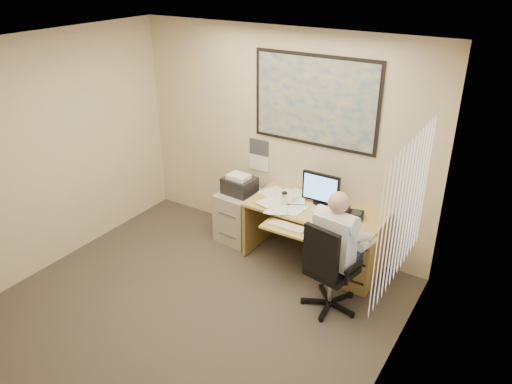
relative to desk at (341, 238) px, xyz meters
The scene contains 8 objects.
room_shell 2.34m from the desk, 118.34° to the right, with size 4.00×4.50×2.70m.
desk is the anchor object (origin of this frame).
world_map 1.60m from the desk, 150.15° to the left, with size 1.56×0.03×1.06m, color #1E4C93.
wall_calendar 1.51m from the desk, 165.63° to the left, with size 0.28×0.01×0.42m, color white.
window_blinds 1.82m from the desk, 49.22° to the right, with size 0.06×1.40×1.30m, color beige, non-canonical shape.
filing_cabinet 1.42m from the desk, behind, with size 0.51×0.60×0.91m.
office_chair 0.76m from the desk, 74.71° to the right, with size 0.72×0.72×1.03m.
person 0.71m from the desk, 73.74° to the right, with size 0.56×0.81×1.34m, color white, non-canonical shape.
Camera 1 is at (2.82, -2.86, 3.42)m, focal length 35.00 mm.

